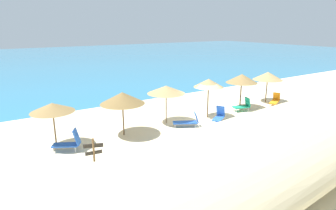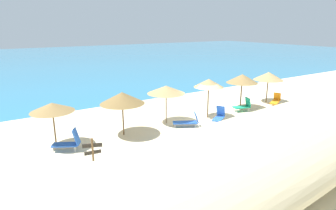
# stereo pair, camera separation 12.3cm
# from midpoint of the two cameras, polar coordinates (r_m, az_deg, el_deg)

# --- Properties ---
(ground_plane) EXTENTS (160.00, 160.00, 0.00)m
(ground_plane) POSITION_cam_midpoint_polar(r_m,az_deg,el_deg) (19.55, 7.93, -3.73)
(ground_plane) COLOR beige
(sea_water) EXTENTS (160.00, 72.71, 0.01)m
(sea_water) POSITION_cam_midpoint_polar(r_m,az_deg,el_deg) (59.82, -21.00, 8.44)
(sea_water) COLOR teal
(sea_water) RESTS_ON ground_plane
(dune_ridge) EXTENTS (46.46, 9.18, 2.87)m
(dune_ridge) POSITION_cam_midpoint_polar(r_m,az_deg,el_deg) (13.81, 23.48, -6.94)
(dune_ridge) COLOR beige
(dune_ridge) RESTS_ON ground_plane
(beach_umbrella_0) EXTENTS (2.31, 2.31, 2.50)m
(beach_umbrella_0) POSITION_cam_midpoint_polar(r_m,az_deg,el_deg) (16.29, -22.06, -0.43)
(beach_umbrella_0) COLOR brown
(beach_umbrella_0) RESTS_ON ground_plane
(beach_umbrella_1) EXTENTS (2.64, 2.64, 2.67)m
(beach_umbrella_1) POSITION_cam_midpoint_polar(r_m,az_deg,el_deg) (16.96, -8.99, 1.41)
(beach_umbrella_1) COLOR brown
(beach_umbrella_1) RESTS_ON ground_plane
(beach_umbrella_2) EXTENTS (2.53, 2.53, 2.60)m
(beach_umbrella_2) POSITION_cam_midpoint_polar(r_m,az_deg,el_deg) (18.89, -0.19, 3.11)
(beach_umbrella_2) COLOR brown
(beach_umbrella_2) RESTS_ON ground_plane
(beach_umbrella_3) EXTENTS (2.10, 2.10, 2.84)m
(beach_umbrella_3) POSITION_cam_midpoint_polar(r_m,az_deg,el_deg) (20.22, 8.36, 4.37)
(beach_umbrella_3) COLOR brown
(beach_umbrella_3) RESTS_ON ground_plane
(beach_umbrella_4) EXTENTS (2.46, 2.46, 2.79)m
(beach_umbrella_4) POSITION_cam_midpoint_polar(r_m,az_deg,el_deg) (23.06, 14.83, 5.15)
(beach_umbrella_4) COLOR brown
(beach_umbrella_4) RESTS_ON ground_plane
(beach_umbrella_5) EXTENTS (2.50, 2.50, 2.64)m
(beach_umbrella_5) POSITION_cam_midpoint_polar(r_m,az_deg,el_deg) (25.80, 19.66, 5.50)
(beach_umbrella_5) COLOR brown
(beach_umbrella_5) RESTS_ON ground_plane
(lounge_chair_0) EXTENTS (1.54, 1.22, 1.23)m
(lounge_chair_0) POSITION_cam_midpoint_polar(r_m,az_deg,el_deg) (15.99, -19.04, -7.02)
(lounge_chair_0) COLOR blue
(lounge_chair_0) RESTS_ON ground_plane
(lounge_chair_1) EXTENTS (1.43, 1.19, 1.10)m
(lounge_chair_1) POSITION_cam_midpoint_polar(r_m,az_deg,el_deg) (19.81, 10.40, -2.19)
(lounge_chair_1) COLOR blue
(lounge_chair_1) RESTS_ON ground_plane
(lounge_chair_2) EXTENTS (1.40, 0.97, 1.06)m
(lounge_chair_2) POSITION_cam_midpoint_polar(r_m,az_deg,el_deg) (22.84, 15.06, -0.10)
(lounge_chair_2) COLOR #199972
(lounge_chair_2) RESTS_ON ground_plane
(lounge_chair_3) EXTENTS (1.75, 1.31, 0.99)m
(lounge_chair_3) POSITION_cam_midpoint_polar(r_m,az_deg,el_deg) (18.70, 4.23, -3.25)
(lounge_chair_3) COLOR blue
(lounge_chair_3) RESTS_ON ground_plane
(lounge_chair_4) EXTENTS (1.68, 1.20, 0.97)m
(lounge_chair_4) POSITION_cam_midpoint_polar(r_m,az_deg,el_deg) (25.45, 20.93, 0.86)
(lounge_chair_4) COLOR orange
(lounge_chair_4) RESTS_ON ground_plane
(wooden_signpost) EXTENTS (0.80, 0.33, 1.82)m
(wooden_signpost) POSITION_cam_midpoint_polar(r_m,az_deg,el_deg) (12.83, -14.57, -9.54)
(wooden_signpost) COLOR brown
(wooden_signpost) RESTS_ON ground_plane
(beach_ball) EXTENTS (0.37, 0.37, 0.37)m
(beach_ball) POSITION_cam_midpoint_polar(r_m,az_deg,el_deg) (22.80, 23.66, -1.62)
(beach_ball) COLOR blue
(beach_ball) RESTS_ON ground_plane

